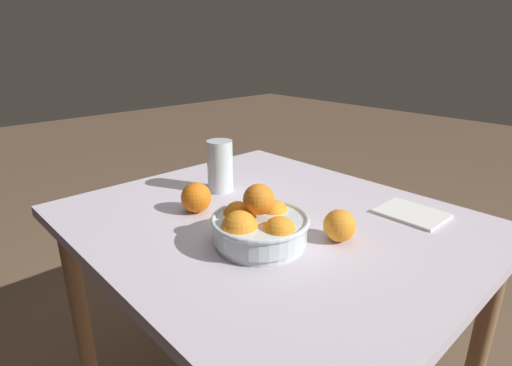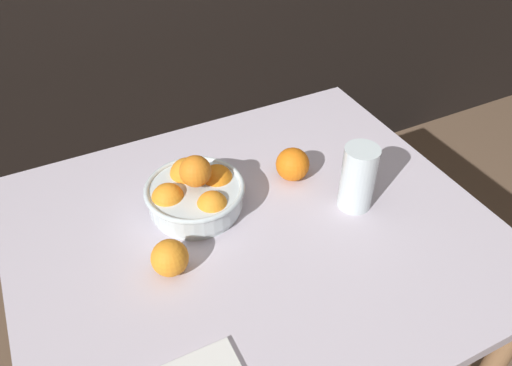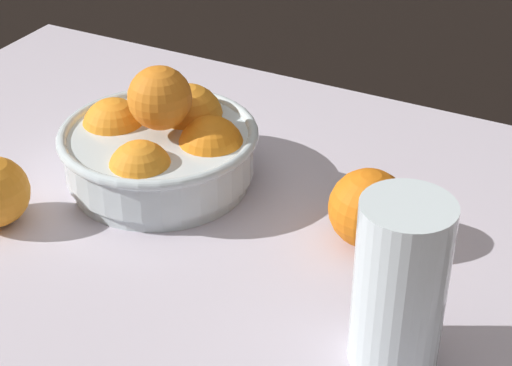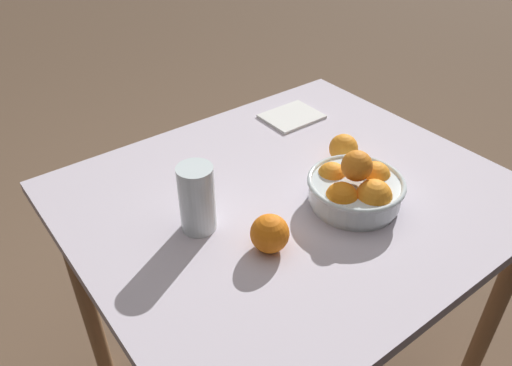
% 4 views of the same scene
% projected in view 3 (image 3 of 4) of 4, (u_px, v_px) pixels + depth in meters
% --- Properties ---
extents(dining_table, '(1.02, 0.88, 0.76)m').
position_uv_depth(dining_table, '(176.00, 333.00, 0.91)').
color(dining_table, silver).
rests_on(dining_table, ground_plane).
extents(fruit_bowl, '(0.22, 0.22, 0.14)m').
position_uv_depth(fruit_bowl, '(162.00, 145.00, 0.95)').
color(fruit_bowl, silver).
rests_on(fruit_bowl, dining_table).
extents(juice_glass, '(0.08, 0.08, 0.16)m').
position_uv_depth(juice_glass, '(399.00, 291.00, 0.70)').
color(juice_glass, '#F4A314').
rests_on(juice_glass, dining_table).
extents(orange_loose_near_bowl, '(0.08, 0.08, 0.08)m').
position_uv_depth(orange_loose_near_bowl, '(368.00, 208.00, 0.86)').
color(orange_loose_near_bowl, orange).
rests_on(orange_loose_near_bowl, dining_table).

